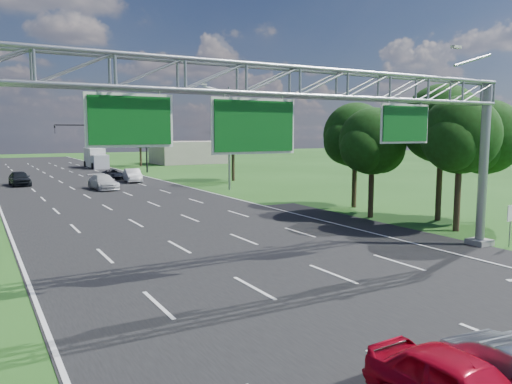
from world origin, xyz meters
TOP-DOWN VIEW (x-y plane):
  - ground at (0.00, 30.00)m, footprint 220.00×220.00m
  - road at (0.00, 30.00)m, footprint 18.00×180.00m
  - road_flare at (10.20, 14.00)m, footprint 3.00×30.00m
  - sign_gantry at (0.33, 12.00)m, footprint 23.50×1.00m
  - regulatory_sign at (12.40, 10.98)m, footprint 0.60×0.08m
  - traffic_signal at (7.48, 65.00)m, footprint 12.21×0.24m
  - streetlight_r_mid at (11.30, 40.00)m, footprint 2.97×0.22m
  - tree_cluster_right at (14.80, 19.19)m, footprint 9.91×14.60m
  - tree_verge_rd at (16.08, 48.04)m, footprint 5.76×4.80m
  - tree_verge_re at (14.08, 78.04)m, footprint 5.76×4.80m
  - building_right at (24.00, 82.00)m, footprint 12.00×9.00m
  - car_queue_a at (0.75, 46.47)m, footprint 2.43×5.19m
  - car_queue_b at (4.38, 57.12)m, footprint 2.28×4.33m
  - car_queue_c at (-6.18, 54.44)m, footprint 2.12×4.73m
  - car_queue_d at (5.39, 52.42)m, footprint 2.15×4.73m
  - box_truck at (6.77, 78.38)m, footprint 2.54×8.31m

SIDE VIEW (x-z plane):
  - ground at x=0.00m, z-range 0.00..0.00m
  - road at x=0.00m, z-range -0.01..0.01m
  - road_flare at x=10.20m, z-range -0.01..0.01m
  - car_queue_b at x=4.38m, z-range 0.00..1.16m
  - car_queue_a at x=0.75m, z-range 0.00..1.46m
  - car_queue_d at x=5.39m, z-range 0.00..1.50m
  - car_queue_c at x=-6.18m, z-range 0.00..1.58m
  - box_truck at x=6.77m, z-range -0.06..3.07m
  - regulatory_sign at x=12.40m, z-range 0.46..2.56m
  - building_right at x=24.00m, z-range 0.00..4.00m
  - traffic_signal at x=7.48m, z-range 1.67..8.67m
  - tree_verge_re at x=14.08m, z-range 1.28..9.12m
  - tree_cluster_right at x=14.80m, z-range 0.97..9.65m
  - streetlight_r_mid at x=11.30m, z-range 0.50..10.66m
  - tree_verge_rd at x=16.08m, z-range 1.49..9.77m
  - sign_gantry at x=0.33m, z-range 2.11..11.67m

